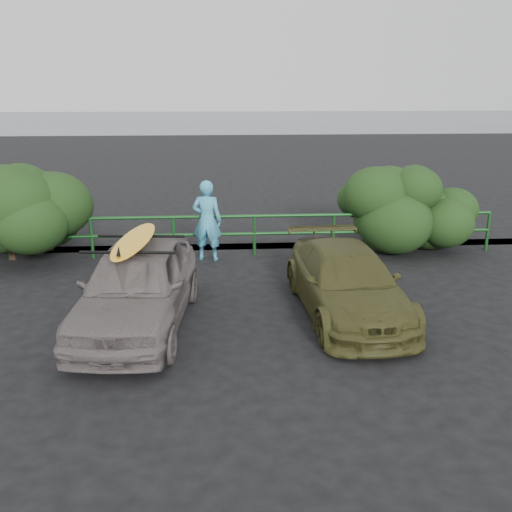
{
  "coord_description": "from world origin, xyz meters",
  "views": [
    {
      "loc": [
        0.12,
        -8.72,
        4.14
      ],
      "look_at": [
        0.79,
        1.23,
        1.11
      ],
      "focal_mm": 40.0,
      "sensor_mm": 36.0,
      "label": 1
    }
  ],
  "objects": [
    {
      "name": "man",
      "position": [
        -0.16,
        4.69,
        0.98
      ],
      "size": [
        0.8,
        0.61,
        1.96
      ],
      "primitive_type": "imported",
      "rotation": [
        0.0,
        0.0,
        2.93
      ],
      "color": "#42A1C6",
      "rests_on": "ground"
    },
    {
      "name": "olive_vehicle",
      "position": [
        2.46,
        1.1,
        0.61
      ],
      "size": [
        1.97,
        4.33,
        1.23
      ],
      "primitive_type": "imported",
      "rotation": [
        0.0,
        0.0,
        0.06
      ],
      "color": "#42411D",
      "rests_on": "ground"
    },
    {
      "name": "ground",
      "position": [
        0.0,
        0.0,
        0.0
      ],
      "size": [
        80.0,
        80.0,
        0.0
      ],
      "primitive_type": "plane",
      "color": "black"
    },
    {
      "name": "shrub_left",
      "position": [
        -4.8,
        5.4,
        1.06
      ],
      "size": [
        3.2,
        2.4,
        2.13
      ],
      "primitive_type": null,
      "color": "#1D3A15",
      "rests_on": "ground"
    },
    {
      "name": "shrub_right",
      "position": [
        5.0,
        5.5,
        1.01
      ],
      "size": [
        3.2,
        2.4,
        2.02
      ],
      "primitive_type": null,
      "color": "#1D3A15",
      "rests_on": "ground"
    },
    {
      "name": "guardrail",
      "position": [
        0.0,
        5.0,
        0.52
      ],
      "size": [
        14.0,
        0.08,
        1.04
      ],
      "primitive_type": null,
      "color": "#144719",
      "rests_on": "ground"
    },
    {
      "name": "ocean",
      "position": [
        0.0,
        60.0,
        0.0
      ],
      "size": [
        200.0,
        200.0,
        0.0
      ],
      "primitive_type": "plane",
      "color": "#525964",
      "rests_on": "ground"
    },
    {
      "name": "sedan",
      "position": [
        -1.33,
        0.77,
        0.74
      ],
      "size": [
        2.15,
        4.5,
        1.49
      ],
      "primitive_type": "imported",
      "rotation": [
        0.0,
        0.0,
        -0.09
      ],
      "color": "#675E5C",
      "rests_on": "ground"
    },
    {
      "name": "surfboard",
      "position": [
        -1.33,
        0.77,
        1.57
      ],
      "size": [
        0.74,
        2.53,
        0.07
      ],
      "primitive_type": "ellipsoid",
      "rotation": [
        0.0,
        0.0,
        -0.09
      ],
      "color": "yellow",
      "rests_on": "roof_rack"
    },
    {
      "name": "roof_rack",
      "position": [
        -1.33,
        0.77,
        1.51
      ],
      "size": [
        1.65,
        1.23,
        0.05
      ],
      "primitive_type": null,
      "rotation": [
        0.0,
        0.0,
        -0.09
      ],
      "color": "black",
      "rests_on": "sedan"
    }
  ]
}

